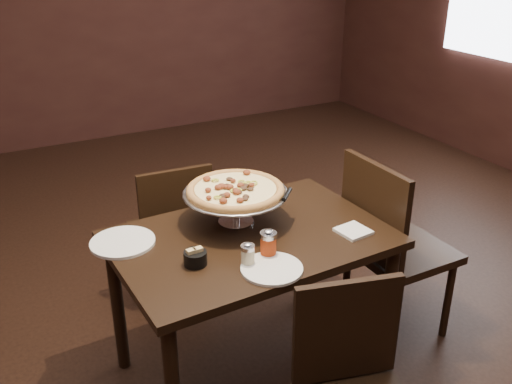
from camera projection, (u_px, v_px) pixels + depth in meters
name	position (u px, v px, depth m)	size (l,w,h in m)	color
room	(270.00, 60.00, 2.27)	(6.04, 7.04, 2.84)	black
dining_table	(251.00, 255.00, 2.43)	(1.16, 0.80, 0.71)	black
pizza_stand	(235.00, 191.00, 2.43)	(0.46, 0.46, 0.19)	silver
parmesan_shaker	(248.00, 255.00, 2.16)	(0.06, 0.06, 0.10)	#F4E9BD
pepper_flake_shaker	(268.00, 244.00, 2.22)	(0.07, 0.07, 0.12)	#97260D
packet_caddy	(195.00, 258.00, 2.17)	(0.09, 0.09, 0.07)	black
napkin_stack	(353.00, 231.00, 2.41)	(0.12, 0.12, 0.01)	white
plate_left	(123.00, 242.00, 2.32)	(0.26, 0.26, 0.01)	white
plate_near	(272.00, 269.00, 2.14)	(0.24, 0.24, 0.01)	white
serving_spatula	(287.00, 195.00, 2.40)	(0.16, 0.16, 0.02)	silver
chair_far	(173.00, 228.00, 3.00)	(0.41, 0.41, 0.82)	black
chair_side	(390.00, 243.00, 2.72)	(0.44, 0.44, 0.94)	black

